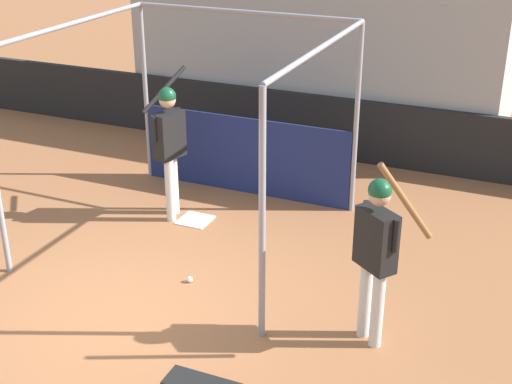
{
  "coord_description": "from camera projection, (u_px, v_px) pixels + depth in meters",
  "views": [
    {
      "loc": [
        3.96,
        -5.4,
        4.45
      ],
      "look_at": [
        0.94,
        1.62,
        1.04
      ],
      "focal_mm": 50.0,
      "sensor_mm": 36.0,
      "label": 1
    }
  ],
  "objects": [
    {
      "name": "batting_cage",
      "position": [
        226.0,
        131.0,
        9.9
      ],
      "size": [
        3.43,
        3.41,
        2.74
      ],
      "color": "gray",
      "rests_on": "ground"
    },
    {
      "name": "baseball",
      "position": [
        190.0,
        279.0,
        8.48
      ],
      "size": [
        0.07,
        0.07,
        0.07
      ],
      "color": "white",
      "rests_on": "ground"
    },
    {
      "name": "outfield_wall",
      "position": [
        297.0,
        123.0,
        12.26
      ],
      "size": [
        24.0,
        0.12,
        1.07
      ],
      "color": "black",
      "rests_on": "ground"
    },
    {
      "name": "bleacher_section",
      "position": [
        336.0,
        40.0,
        13.57
      ],
      "size": [
        6.5,
        4.0,
        3.15
      ],
      "color": "#9E9E99",
      "rests_on": "ground"
    },
    {
      "name": "player_waiting",
      "position": [
        376.0,
        246.0,
        6.99
      ],
      "size": [
        0.8,
        0.61,
        2.14
      ],
      "rotation": [
        0.0,
        0.0,
        -0.64
      ],
      "color": "silver",
      "rests_on": "ground"
    },
    {
      "name": "home_plate",
      "position": [
        195.0,
        220.0,
        10.01
      ],
      "size": [
        0.44,
        0.44,
        0.02
      ],
      "color": "white",
      "rests_on": "ground"
    },
    {
      "name": "player_batter",
      "position": [
        169.0,
        139.0,
        9.67
      ],
      "size": [
        0.58,
        0.95,
        2.03
      ],
      "rotation": [
        0.0,
        0.0,
        1.33
      ],
      "color": "silver",
      "rests_on": "ground"
    },
    {
      "name": "ground_plane",
      "position": [
        118.0,
        320.0,
        7.77
      ],
      "size": [
        60.0,
        60.0,
        0.0
      ],
      "primitive_type": "plane",
      "color": "#935B38"
    }
  ]
}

